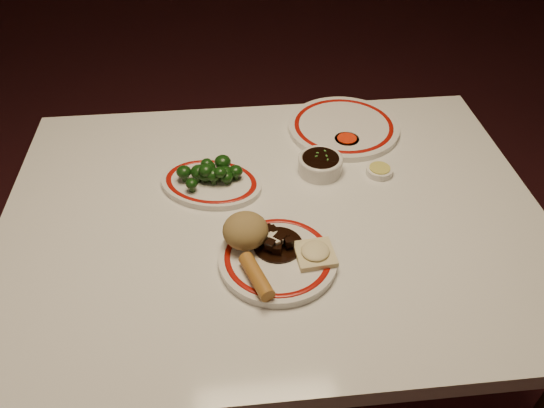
{
  "coord_description": "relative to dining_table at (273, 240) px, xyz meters",
  "views": [
    {
      "loc": [
        -0.09,
        -0.87,
        1.54
      ],
      "look_at": [
        -0.01,
        -0.03,
        0.8
      ],
      "focal_mm": 35.0,
      "sensor_mm": 36.0,
      "label": 1
    }
  ],
  "objects": [
    {
      "name": "ground",
      "position": [
        0.0,
        0.0,
        -0.66
      ],
      "size": [
        7.0,
        7.0,
        0.0
      ],
      "primitive_type": "plane",
      "color": "black",
      "rests_on": "ground"
    },
    {
      "name": "rice_mound",
      "position": [
        -0.07,
        -0.11,
        0.14
      ],
      "size": [
        0.09,
        0.09,
        0.07
      ],
      "primitive_type": "ellipsoid",
      "color": "olive",
      "rests_on": "main_plate"
    },
    {
      "name": "broccoli_plate",
      "position": [
        -0.14,
        0.1,
        0.1
      ],
      "size": [
        0.29,
        0.27,
        0.02
      ],
      "color": "silver",
      "rests_on": "dining_table"
    },
    {
      "name": "main_plate",
      "position": [
        -0.01,
        -0.15,
        0.1
      ],
      "size": [
        0.3,
        0.3,
        0.02
      ],
      "color": "silver",
      "rests_on": "dining_table"
    },
    {
      "name": "broccoli_pile",
      "position": [
        -0.14,
        0.11,
        0.13
      ],
      "size": [
        0.15,
        0.11,
        0.05
      ],
      "color": "#23471C",
      "rests_on": "broccoli_plate"
    },
    {
      "name": "stirfry_heap",
      "position": [
        -0.01,
        -0.12,
        0.12
      ],
      "size": [
        0.1,
        0.1,
        0.03
      ],
      "color": "black",
      "rests_on": "main_plate"
    },
    {
      "name": "mustard_dish",
      "position": [
        0.27,
        0.11,
        0.1
      ],
      "size": [
        0.06,
        0.06,
        0.02
      ],
      "color": "silver",
      "rests_on": "dining_table"
    },
    {
      "name": "far_plate",
      "position": [
        0.22,
        0.31,
        0.1
      ],
      "size": [
        0.38,
        0.38,
        0.02
      ],
      "color": "silver",
      "rests_on": "dining_table"
    },
    {
      "name": "fried_wonton",
      "position": [
        0.07,
        -0.16,
        0.12
      ],
      "size": [
        0.08,
        0.08,
        0.02
      ],
      "color": "beige",
      "rests_on": "main_plate"
    },
    {
      "name": "sweet_sour_dish",
      "position": [
        0.22,
        0.24,
        0.1
      ],
      "size": [
        0.06,
        0.06,
        0.02
      ],
      "color": "silver",
      "rests_on": "dining_table"
    },
    {
      "name": "spring_roll",
      "position": [
        -0.05,
        -0.21,
        0.12
      ],
      "size": [
        0.06,
        0.11,
        0.03
      ],
      "primitive_type": "cylinder",
      "rotation": [
        1.57,
        0.0,
        0.33
      ],
      "color": "#B2742C",
      "rests_on": "main_plate"
    },
    {
      "name": "dining_table",
      "position": [
        0.0,
        0.0,
        0.0
      ],
      "size": [
        1.2,
        0.9,
        0.75
      ],
      "color": "white",
      "rests_on": "ground"
    },
    {
      "name": "soy_bowl",
      "position": [
        0.13,
        0.13,
        0.11
      ],
      "size": [
        0.11,
        0.11,
        0.04
      ],
      "color": "silver",
      "rests_on": "dining_table"
    }
  ]
}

